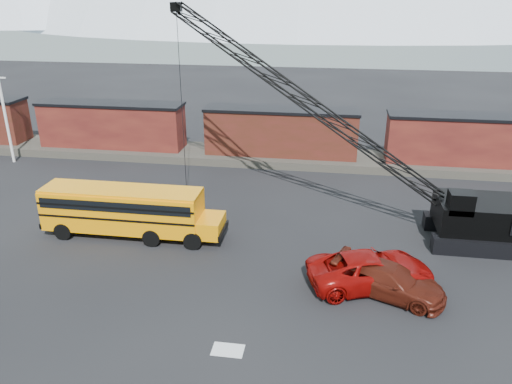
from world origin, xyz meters
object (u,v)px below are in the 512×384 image
(school_bus, at_px, (128,210))
(crawler_crane, at_px, (312,105))
(red_pickup, at_px, (370,270))
(maroon_suv, at_px, (389,280))

(school_bus, xyz_separation_m, crawler_crane, (11.04, 4.58, 6.00))
(red_pickup, xyz_separation_m, crawler_crane, (-3.79, 8.11, 6.87))
(crawler_crane, bearing_deg, red_pickup, -64.98)
(school_bus, xyz_separation_m, red_pickup, (14.83, -3.53, -0.87))
(school_bus, height_order, maroon_suv, school_bus)
(red_pickup, height_order, crawler_crane, crawler_crane)
(maroon_suv, bearing_deg, crawler_crane, 50.04)
(school_bus, bearing_deg, crawler_crane, 22.53)
(red_pickup, xyz_separation_m, maroon_suv, (0.90, -0.75, -0.09))
(school_bus, distance_m, red_pickup, 15.27)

